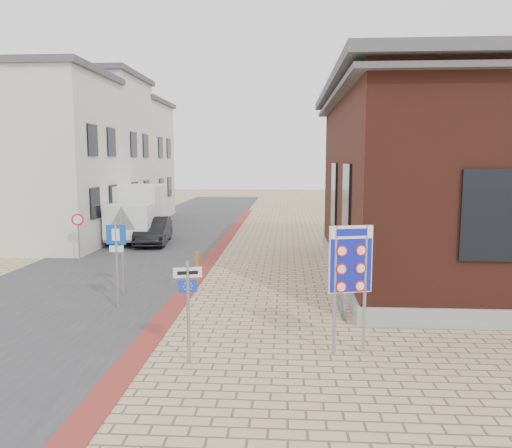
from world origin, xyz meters
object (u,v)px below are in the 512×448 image
(sedan, at_px, (154,231))
(bollard, at_px, (197,268))
(parking_sign, at_px, (117,251))
(box_truck, at_px, (138,212))
(border_sign, at_px, (351,262))
(essen_sign, at_px, (188,297))

(sedan, height_order, bollard, sedan)
(parking_sign, bearing_deg, sedan, 100.46)
(sedan, bearing_deg, box_truck, 126.61)
(box_truck, distance_m, bollard, 10.28)
(border_sign, height_order, bollard, border_sign)
(box_truck, height_order, border_sign, box_truck)
(essen_sign, bearing_deg, bollard, 83.45)
(border_sign, relative_size, bollard, 2.49)
(box_truck, xyz_separation_m, parking_sign, (3.06, -12.09, 0.21))
(sedan, relative_size, essen_sign, 1.91)
(essen_sign, bearing_deg, box_truck, 94.83)
(essen_sign, xyz_separation_m, bollard, (-1.00, 6.50, -0.82))
(essen_sign, bearing_deg, sedan, 92.39)
(essen_sign, relative_size, bollard, 1.90)
(sedan, height_order, parking_sign, parking_sign)
(sedan, xyz_separation_m, border_sign, (7.89, -13.68, 1.32))
(bollard, bearing_deg, sedan, 114.45)
(parking_sign, xyz_separation_m, bollard, (1.66, 3.00, -1.10))
(box_truck, height_order, parking_sign, box_truck)
(sedan, xyz_separation_m, box_truck, (-1.13, 1.20, 0.79))
(box_truck, distance_m, parking_sign, 12.47)
(sedan, relative_size, border_sign, 1.46)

